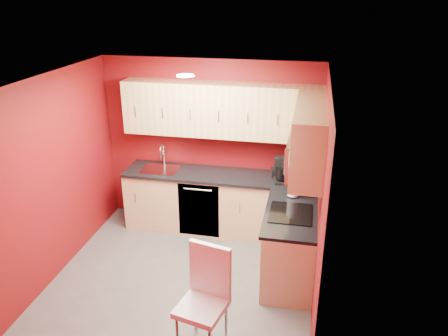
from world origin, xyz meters
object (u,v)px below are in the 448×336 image
(sink, at_px, (161,167))
(coffee_maker, at_px, (282,171))
(microwave, at_px, (305,156))
(paper_towel, at_px, (294,185))
(dining_chair, at_px, (202,302))
(napkin_holder, at_px, (275,173))

(sink, xyz_separation_m, coffee_maker, (1.80, -0.10, 0.14))
(microwave, distance_m, paper_towel, 0.77)
(microwave, xyz_separation_m, paper_towel, (-0.12, 0.49, -0.59))
(coffee_maker, distance_m, paper_towel, 0.45)
(coffee_maker, distance_m, dining_chair, 2.36)
(sink, bearing_deg, dining_chair, -62.54)
(microwave, bearing_deg, paper_towel, 103.40)
(sink, distance_m, coffee_maker, 1.80)
(sink, height_order, paper_towel, sink)
(sink, xyz_separation_m, dining_chair, (1.21, -2.33, -0.40))
(napkin_holder, height_order, dining_chair, dining_chair)
(paper_towel, bearing_deg, microwave, -76.60)
(microwave, bearing_deg, coffee_maker, 108.31)
(dining_chair, bearing_deg, napkin_holder, 91.61)
(paper_towel, bearing_deg, coffee_maker, 113.73)
(paper_towel, xyz_separation_m, dining_chair, (-0.77, -1.82, -0.52))
(sink, relative_size, coffee_maker, 1.54)
(microwave, bearing_deg, sink, 154.40)
(coffee_maker, height_order, napkin_holder, coffee_maker)
(coffee_maker, bearing_deg, paper_towel, -76.10)
(microwave, relative_size, paper_towel, 2.39)
(microwave, distance_m, dining_chair, 1.94)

